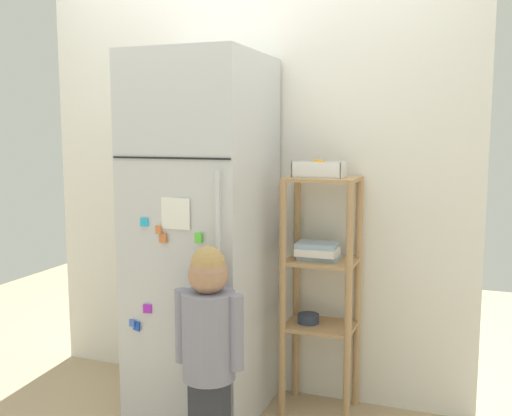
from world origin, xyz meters
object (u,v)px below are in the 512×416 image
at_px(child_standing, 209,335).
at_px(pantry_shelf_unit, 320,275).
at_px(refrigerator, 203,238).
at_px(fruit_bin, 317,170).

bearing_deg(child_standing, pantry_shelf_unit, 64.14).
xyz_separation_m(refrigerator, pantry_shelf_unit, (0.56, 0.19, -0.19)).
xyz_separation_m(refrigerator, fruit_bin, (0.53, 0.20, 0.35)).
bearing_deg(child_standing, fruit_bin, 66.33).
bearing_deg(fruit_bin, pantry_shelf_unit, -26.97).
bearing_deg(refrigerator, child_standing, -62.59).
height_order(pantry_shelf_unit, fruit_bin, fruit_bin).
xyz_separation_m(child_standing, pantry_shelf_unit, (0.32, 0.66, 0.13)).
relative_size(child_standing, pantry_shelf_unit, 0.80).
distance_m(pantry_shelf_unit, fruit_bin, 0.54).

